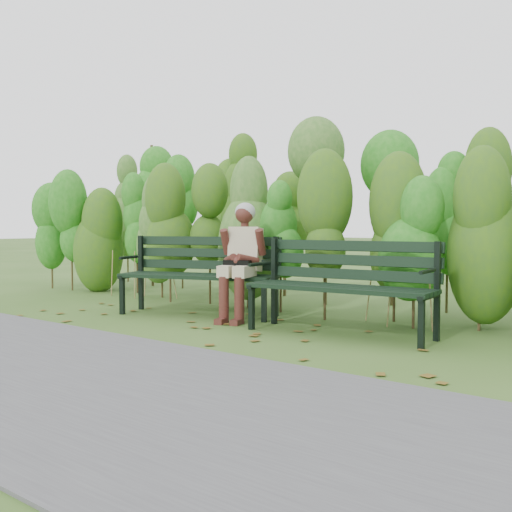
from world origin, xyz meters
The scene contains 7 objects.
ground centered at (0.00, 0.00, 0.00)m, with size 80.00×80.00×0.00m, color #34581D.
footpath centered at (0.00, -2.20, 0.01)m, with size 60.00×2.50×0.01m, color #474749.
hedge_band centered at (0.00, 1.86, 1.26)m, with size 11.04×1.67×2.42m.
leaf_litter centered at (-0.24, -0.15, 0.00)m, with size 5.85×2.26×0.01m.
bench_left centered at (-1.02, 0.58, 0.56)m, with size 1.99×1.20×0.95m.
bench_right centered at (0.98, 0.51, 0.55)m, with size 1.91×0.76×0.93m.
seated_woman centered at (-0.41, 0.59, 0.76)m, with size 0.59×0.82×1.34m.
Camera 1 is at (3.96, -4.68, 1.09)m, focal length 42.00 mm.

